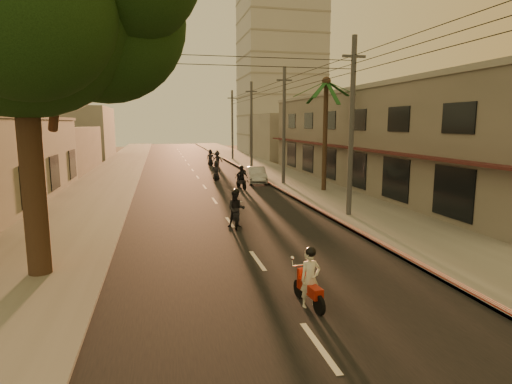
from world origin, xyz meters
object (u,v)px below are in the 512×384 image
at_px(scooter_mid_a, 236,210).
at_px(parked_car, 256,175).
at_px(scooter_far_b, 217,160).
at_px(scooter_far_c, 210,158).
at_px(scooter_far_a, 216,171).
at_px(palm_tree, 326,88).
at_px(scooter_red, 310,280).
at_px(scooter_mid_b, 241,178).

relative_size(scooter_mid_a, parked_car, 0.45).
xyz_separation_m(scooter_far_b, scooter_far_c, (-0.49, 2.24, -0.02)).
height_order(scooter_far_b, parked_car, scooter_far_b).
relative_size(scooter_far_a, scooter_far_c, 0.89).
xyz_separation_m(palm_tree, scooter_far_a, (-6.64, 7.64, -6.40)).
height_order(scooter_far_a, scooter_far_b, scooter_far_b).
height_order(scooter_red, scooter_far_a, scooter_far_a).
distance_m(scooter_red, scooter_mid_b, 20.58).
height_order(scooter_red, scooter_mid_a, scooter_mid_a).
distance_m(parked_car, scooter_far_c, 15.38).
bearing_deg(scooter_mid_b, scooter_far_c, 79.82).
bearing_deg(scooter_far_c, palm_tree, -75.37).
bearing_deg(scooter_far_b, parked_car, -68.66).
bearing_deg(scooter_far_a, scooter_far_b, 92.81).
bearing_deg(scooter_red, palm_tree, 59.73).
relative_size(scooter_mid_b, scooter_far_c, 0.94).
distance_m(palm_tree, scooter_red, 20.52).
relative_size(scooter_red, scooter_far_c, 0.88).
distance_m(scooter_far_a, scooter_far_c, 12.88).
distance_m(palm_tree, parked_car, 9.12).
bearing_deg(scooter_far_a, scooter_red, -81.07).
relative_size(scooter_mid_b, parked_car, 0.43).
distance_m(palm_tree, scooter_mid_a, 13.50).
height_order(scooter_mid_a, scooter_far_a, scooter_mid_a).
bearing_deg(scooter_far_b, scooter_far_a, -83.00).
height_order(parked_car, scooter_far_c, scooter_far_c).
bearing_deg(scooter_far_c, scooter_mid_b, -90.13).
bearing_deg(scooter_mid_a, palm_tree, 58.83).
relative_size(palm_tree, scooter_far_c, 4.36).
height_order(scooter_red, parked_car, scooter_red).
height_order(scooter_mid_a, scooter_far_b, scooter_far_b).
bearing_deg(parked_car, scooter_mid_a, -99.81).
height_order(palm_tree, scooter_far_b, palm_tree).
height_order(scooter_far_a, scooter_far_c, scooter_far_c).
bearing_deg(scooter_red, scooter_mid_a, 84.64).
xyz_separation_m(scooter_mid_a, scooter_far_b, (2.73, 27.21, 0.02)).
bearing_deg(parked_car, scooter_far_a, 147.07).
xyz_separation_m(scooter_far_a, scooter_far_b, (1.50, 10.60, 0.10)).
relative_size(scooter_far_b, scooter_far_c, 0.98).
distance_m(scooter_mid_b, parked_car, 3.24).
bearing_deg(parked_car, scooter_mid_b, -115.91).
bearing_deg(scooter_far_b, scooter_red, -78.68).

